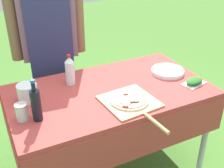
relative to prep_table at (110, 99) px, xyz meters
name	(u,v)px	position (x,y,z in m)	size (l,w,h in m)	color
ground_plane	(110,167)	(0.00, 0.00, -0.69)	(12.00, 12.00, 0.00)	#477A2D
prep_table	(110,99)	(0.00, 0.00, 0.00)	(1.48, 0.84, 0.77)	#A83D38
person_cook	(49,39)	(-0.25, 0.66, 0.30)	(0.63, 0.25, 1.68)	#4C4C51
pizza_on_peel	(130,101)	(0.04, -0.23, 0.10)	(0.37, 0.58, 0.05)	tan
oil_bottle	(36,104)	(-0.56, -0.14, 0.20)	(0.06, 0.06, 0.28)	black
water_bottle	(70,70)	(-0.23, 0.21, 0.20)	(0.07, 0.07, 0.24)	silver
herb_container	(194,81)	(0.61, -0.21, 0.11)	(0.20, 0.15, 0.04)	silver
mixing_tub	(28,93)	(-0.56, 0.12, 0.15)	(0.14, 0.14, 0.12)	silver
plate_stack	(168,71)	(0.54, 0.04, 0.10)	(0.27, 0.27, 0.03)	white
sauce_jar	(22,113)	(-0.64, -0.10, 0.13)	(0.08, 0.08, 0.11)	silver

